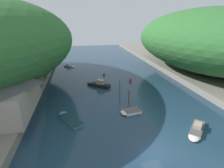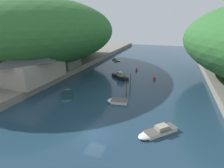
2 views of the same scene
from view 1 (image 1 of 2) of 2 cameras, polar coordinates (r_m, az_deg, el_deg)
water_surface at (r=49.08m, az=-0.59°, el=2.11°), size 130.00×130.00×0.00m
left_bank at (r=51.89m, az=-32.41°, el=0.69°), size 22.00×120.00×1.44m
right_bank at (r=60.25m, az=26.49°, el=4.13°), size 22.00×120.00×1.44m
hillside_right at (r=58.31m, az=29.65°, el=12.59°), size 37.58×52.61×17.26m
waterfront_building at (r=31.67m, az=-32.33°, el=-1.49°), size 9.10×13.84×7.49m
boathouse_shed at (r=43.63m, az=-27.59°, el=2.94°), size 8.46×7.72×5.04m
boat_open_rowboat at (r=29.89m, az=-13.84°, el=-10.86°), size 4.61×6.05×0.41m
boat_navy_launch at (r=28.86m, az=25.88°, el=-13.42°), size 5.11×5.19×1.05m
boat_far_right_bank at (r=42.57m, az=-4.58°, el=-0.11°), size 5.90×4.96×1.80m
boat_far_upstream at (r=61.89m, az=-13.64°, el=5.71°), size 4.19×3.41×0.98m
boat_small_dinghy at (r=31.05m, az=5.86°, el=-8.94°), size 3.87×2.49×0.53m
mooring_post_second at (r=33.69m, az=5.55°, el=-4.16°), size 0.24×0.24×2.91m
mooring_post_middle at (r=38.31m, az=2.56°, el=-0.96°), size 0.25×0.25×2.92m
channel_buoy_near at (r=46.07m, az=6.03°, el=1.31°), size 0.72×0.72×1.09m
channel_buoy_far at (r=51.06m, az=-2.65°, el=3.29°), size 0.67×0.67×1.01m
person_by_boathouse at (r=40.41m, az=-24.61°, el=-0.28°), size 0.23×0.39×1.69m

